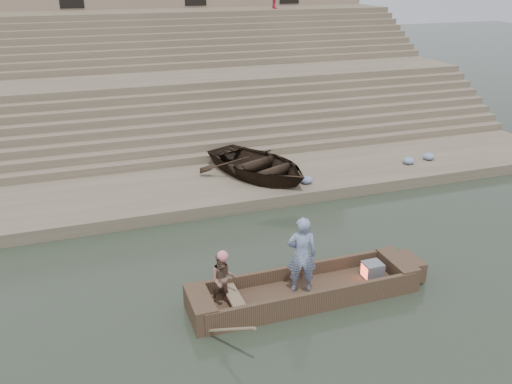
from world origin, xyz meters
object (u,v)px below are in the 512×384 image
main_rowboat (304,294)px  rowing_man (223,279)px  television (372,270)px  standing_man (302,255)px  beached_rowboat (258,165)px

main_rowboat → rowing_man: (-1.97, 0.11, 0.76)m
television → rowing_man: bearing=178.4°
rowing_man → television: (3.79, -0.11, -0.45)m
television → standing_man: bearing=178.6°
standing_man → beached_rowboat: (1.45, 7.09, -0.32)m
main_rowboat → television: 1.85m
standing_man → rowing_man: 1.91m
beached_rowboat → television: bearing=-110.0°
main_rowboat → television: size_ratio=10.87×
rowing_man → television: 3.82m
standing_man → television: bearing=-163.8°
main_rowboat → beached_rowboat: size_ratio=1.14×
main_rowboat → television: television is taller
main_rowboat → rowing_man: bearing=176.9°
television → main_rowboat: bearing=180.0°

